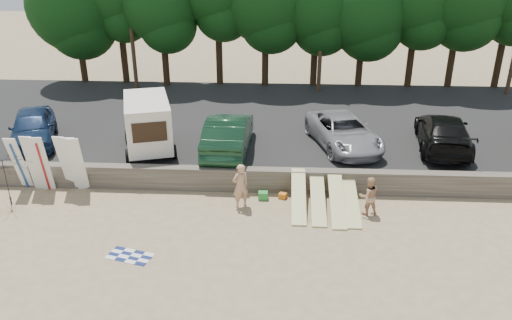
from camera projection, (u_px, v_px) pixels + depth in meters
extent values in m
plane|color=tan|center=(288.00, 229.00, 18.27)|extent=(120.00, 120.00, 0.00)
cube|color=#6B6356|center=(288.00, 180.00, 20.81)|extent=(44.00, 0.50, 1.00)
cube|color=#282828|center=(288.00, 124.00, 27.73)|extent=(44.00, 14.50, 0.70)
cylinder|color=#382616|center=(82.00, 57.00, 34.09)|extent=(0.44, 0.44, 3.45)
sphere|color=#144112|center=(75.00, 5.00, 32.74)|extent=(6.18, 6.18, 6.18)
cylinder|color=#382616|center=(124.00, 54.00, 33.85)|extent=(0.44, 0.44, 3.90)
cylinder|color=#382616|center=(165.00, 58.00, 33.25)|extent=(0.44, 0.44, 3.59)
sphere|color=#144112|center=(161.00, 4.00, 31.84)|extent=(5.05, 5.05, 5.05)
cylinder|color=#382616|center=(219.00, 53.00, 33.47)|extent=(0.44, 0.44, 4.19)
cylinder|color=#382616|center=(265.00, 57.00, 33.16)|extent=(0.44, 0.44, 3.74)
sphere|color=#144112|center=(266.00, 0.00, 31.69)|extent=(5.51, 5.51, 5.51)
cylinder|color=#382616|center=(314.00, 59.00, 33.28)|extent=(0.44, 0.44, 3.55)
sphere|color=#144112|center=(317.00, 5.00, 31.88)|extent=(5.37, 5.37, 5.37)
cylinder|color=#382616|center=(360.00, 60.00, 33.16)|extent=(0.44, 0.44, 3.39)
sphere|color=#144112|center=(364.00, 9.00, 31.82)|extent=(5.75, 5.75, 5.75)
cylinder|color=#382616|center=(411.00, 57.00, 32.90)|extent=(0.44, 0.44, 3.86)
cylinder|color=#382616|center=(452.00, 56.00, 32.72)|extent=(0.44, 0.44, 4.09)
cylinder|color=#382616|center=(500.00, 56.00, 32.55)|extent=(0.44, 0.44, 4.16)
cylinder|color=#473321|center=(130.00, 19.00, 31.31)|extent=(0.26, 0.26, 9.00)
cylinder|color=#473321|center=(322.00, 20.00, 30.71)|extent=(0.26, 0.26, 9.00)
cube|color=silver|center=(148.00, 122.00, 22.78)|extent=(2.96, 4.24, 2.11)
cube|color=black|center=(150.00, 132.00, 20.98)|extent=(1.39, 0.46, 0.86)
cylinder|color=black|center=(128.00, 156.00, 21.88)|extent=(0.37, 0.66, 0.63)
cylinder|color=black|center=(174.00, 152.00, 22.33)|extent=(0.37, 0.66, 0.63)
cylinder|color=black|center=(127.00, 136.00, 24.10)|extent=(0.37, 0.66, 0.63)
cylinder|color=black|center=(169.00, 133.00, 24.55)|extent=(0.37, 0.66, 0.63)
imported|color=#142749|center=(33.00, 127.00, 23.78)|extent=(3.52, 5.17, 1.64)
imported|color=#12341E|center=(228.00, 134.00, 22.83)|extent=(1.98, 5.33, 1.74)
imported|color=gray|center=(344.00, 132.00, 23.47)|extent=(3.74, 5.72, 1.46)
imported|color=black|center=(443.00, 132.00, 23.23)|extent=(3.07, 5.80, 1.60)
cube|color=white|center=(19.00, 163.00, 20.55)|extent=(0.51, 0.80, 2.51)
cube|color=white|center=(33.00, 163.00, 20.51)|extent=(0.51, 0.58, 2.56)
cube|color=white|center=(43.00, 164.00, 20.44)|extent=(0.55, 0.65, 2.55)
cube|color=white|center=(66.00, 163.00, 20.56)|extent=(0.56, 0.70, 2.54)
cube|color=white|center=(75.00, 164.00, 20.48)|extent=(0.53, 0.69, 2.54)
cube|color=white|center=(78.00, 164.00, 20.43)|extent=(0.58, 0.77, 2.53)
cube|color=#DDD88B|center=(299.00, 196.00, 19.49)|extent=(0.56, 2.85, 1.06)
cube|color=#DDD88B|center=(318.00, 198.00, 19.44)|extent=(0.56, 2.89, 0.93)
cube|color=#DDD88B|center=(337.00, 200.00, 19.26)|extent=(0.56, 2.88, 0.97)
cube|color=#DDD88B|center=(351.00, 201.00, 19.37)|extent=(0.56, 2.93, 0.80)
imported|color=tan|center=(240.00, 186.00, 19.42)|extent=(0.80, 0.72, 1.84)
imported|color=tan|center=(369.00, 196.00, 18.96)|extent=(0.85, 0.71, 1.55)
cube|color=green|center=(263.00, 196.00, 20.30)|extent=(0.39, 0.31, 0.32)
cube|color=orange|center=(283.00, 196.00, 20.39)|extent=(0.37, 0.34, 0.22)
plane|color=white|center=(130.00, 256.00, 16.67)|extent=(1.85, 1.85, 0.00)
imported|color=black|center=(5.00, 181.00, 19.55)|extent=(3.10, 3.09, 2.05)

